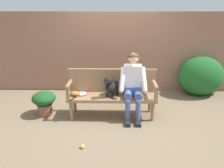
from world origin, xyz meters
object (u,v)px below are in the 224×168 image
Objects in this scene: garden_bench at (112,98)px; potted_plant at (44,101)px; dog_on_bench at (111,86)px; tennis_racket at (81,94)px; person_seated at (133,83)px; baseball_glove at (75,93)px; tennis_ball at (83,147)px.

garden_bench is 3.47× the size of potted_plant.
dog_on_bench reaches higher than potted_plant.
dog_on_bench is 0.67m from tennis_racket.
baseball_glove is at bearing -179.96° from person_seated.
person_seated reaches higher than baseball_glove.
tennis_ball is (-0.87, -1.11, -0.70)m from person_seated.
dog_on_bench is at bearing -2.46° from potted_plant.
tennis_ball is 1.51m from potted_plant.
person_seated is at bearing -0.88° from potted_plant.
dog_on_bench reaches higher than baseball_glove.
dog_on_bench is at bearing -175.77° from person_seated.
tennis_ball is at bearing -80.67° from tennis_racket.
baseball_glove is 1.24m from tennis_ball.
tennis_racket is 1.27m from tennis_ball.
potted_plant reaches higher than tennis_ball.
person_seated reaches higher than potted_plant.
dog_on_bench is at bearing -112.51° from garden_bench.
garden_bench is at bearing 10.38° from baseball_glove.
baseball_glove is (-0.73, 0.03, -0.17)m from dog_on_bench.
person_seated reaches higher than garden_bench.
tennis_racket is at bearing 175.30° from garden_bench.
tennis_ball is (0.29, -1.11, -0.47)m from baseball_glove.
tennis_racket reaches higher than garden_bench.
baseball_glove is at bearing -2.47° from potted_plant.
person_seated is 2.58× the size of potted_plant.
person_seated is (0.41, -0.01, 0.33)m from garden_bench.
tennis_ball is 0.13× the size of potted_plant.
garden_bench is 0.53m from person_seated.
dog_on_bench is 0.76× the size of tennis_racket.
tennis_racket is at bearing 99.33° from tennis_ball.
tennis_ball is (-0.46, -1.12, -0.37)m from garden_bench.
garden_bench is 3.09× the size of tennis_racket.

